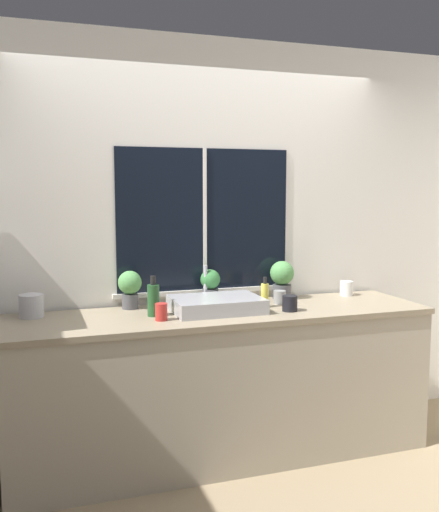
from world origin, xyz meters
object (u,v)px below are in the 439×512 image
object	(u,v)px
mug_white	(346,288)
sink	(216,304)
potted_plant_left	(130,287)
bottle_tall	(153,299)
kettle	(31,305)
potted_plant_right	(282,278)
mug_red	(161,312)
potted_plant_center	(210,285)
soap_bottle	(265,295)
mug_black	(290,303)
mug_grey	(280,297)

from	to	relation	value
mug_white	sink	bearing A→B (deg)	-168.57
sink	potted_plant_left	world-z (taller)	sink
bottle_tall	kettle	world-z (taller)	bottle_tall
potted_plant_right	kettle	size ratio (longest dim) A/B	1.73
potted_plant_right	mug_red	distance (m)	1.03
potted_plant_center	potted_plant_left	bearing A→B (deg)	180.00
potted_plant_left	soap_bottle	xyz separation A→B (m)	(0.83, -0.23, -0.06)
potted_plant_left	mug_red	size ratio (longest dim) A/B	2.43
potted_plant_left	potted_plant_right	world-z (taller)	potted_plant_right
soap_bottle	mug_white	xyz separation A→B (m)	(0.72, 0.19, -0.03)
potted_plant_left	potted_plant_right	distance (m)	1.06
mug_red	potted_plant_right	bearing A→B (deg)	22.22
mug_black	kettle	bearing A→B (deg)	167.86
soap_bottle	bottle_tall	distance (m)	0.74
mug_white	mug_red	distance (m)	1.48
mug_black	potted_plant_center	bearing A→B (deg)	135.52
potted_plant_left	mug_red	xyz separation A→B (m)	(0.12, -0.39, -0.09)
soap_bottle	mug_red	xyz separation A→B (m)	(-0.72, -0.15, -0.03)
mug_red	mug_black	bearing A→B (deg)	-0.33
potted_plant_right	mug_black	size ratio (longest dim) A/B	2.70
potted_plant_right	bottle_tall	bearing A→B (deg)	-165.01
mug_white	mug_red	size ratio (longest dim) A/B	1.03
potted_plant_right	mug_grey	xyz separation A→B (m)	(-0.09, -0.15, -0.10)
mug_red	mug_grey	bearing A→B (deg)	15.14
mug_red	sink	bearing A→B (deg)	19.21
soap_bottle	mug_white	size ratio (longest dim) A/B	1.91
mug_grey	potted_plant_right	bearing A→B (deg)	60.64
potted_plant_center	mug_black	size ratio (longest dim) A/B	2.33
potted_plant_left	kettle	distance (m)	0.61
mug_grey	kettle	xyz separation A→B (m)	(-1.58, 0.09, 0.03)
potted_plant_center	bottle_tall	size ratio (longest dim) A/B	0.94
potted_plant_left	mug_white	distance (m)	1.56
bottle_tall	mug_black	distance (m)	0.85
potted_plant_left	mug_black	distance (m)	1.02
bottle_tall	mug_black	xyz separation A→B (m)	(0.84, -0.13, -0.05)
sink	mug_red	world-z (taller)	sink
mug_grey	kettle	size ratio (longest dim) A/B	0.57
sink	potted_plant_right	distance (m)	0.63
sink	mug_black	bearing A→B (deg)	-17.34
sink	potted_plant_center	bearing A→B (deg)	80.66
potted_plant_left	mug_grey	distance (m)	0.99
mug_white	soap_bottle	bearing A→B (deg)	-164.99
sink	mug_red	bearing A→B (deg)	-160.79
mug_grey	sink	bearing A→B (deg)	-168.22
soap_bottle	mug_black	size ratio (longest dim) A/B	2.02
potted_plant_left	mug_white	bearing A→B (deg)	-1.48
sink	soap_bottle	xyz separation A→B (m)	(0.34, 0.02, 0.04)
potted_plant_center	mug_white	xyz separation A→B (m)	(1.01, -0.04, -0.07)
mug_black	mug_red	size ratio (longest dim) A/B	0.97
sink	mug_red	size ratio (longest dim) A/B	5.48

